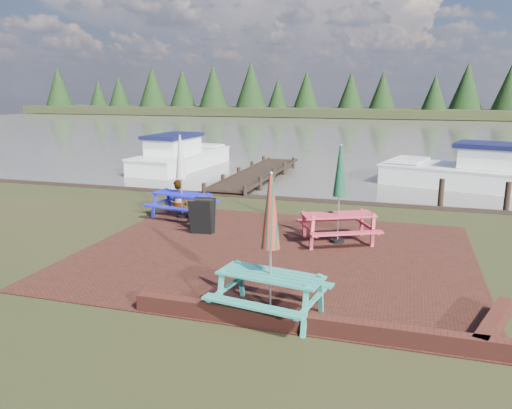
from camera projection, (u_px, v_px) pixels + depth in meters
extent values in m
plane|color=black|center=(263.00, 268.00, 10.78)|extent=(120.00, 120.00, 0.00)
cube|color=#351911|center=(275.00, 254.00, 11.71)|extent=(9.00, 7.50, 0.02)
cube|color=#4C1E16|center=(308.00, 324.00, 7.89)|extent=(6.00, 0.22, 0.30)
cube|color=#4C1E16|center=(493.00, 325.00, 7.85)|extent=(0.82, 1.77, 0.30)
cube|color=#4E4B42|center=(376.00, 132.00, 45.28)|extent=(120.00, 60.00, 0.02)
cube|color=black|center=(389.00, 113.00, 72.20)|extent=(120.00, 10.00, 1.20)
cube|color=teal|center=(270.00, 275.00, 8.38)|extent=(1.86, 0.97, 0.04)
cube|color=teal|center=(252.00, 306.00, 7.86)|extent=(1.79, 0.53, 0.04)
cube|color=teal|center=(286.00, 278.00, 9.03)|extent=(1.79, 0.53, 0.04)
cube|color=teal|center=(231.00, 288.00, 8.79)|extent=(0.33, 1.53, 0.73)
cube|color=teal|center=(313.00, 304.00, 8.13)|extent=(0.33, 1.53, 0.73)
cylinder|color=black|center=(270.00, 312.00, 8.53)|extent=(0.35, 0.35, 0.10)
cylinder|color=#B2B2B7|center=(271.00, 247.00, 8.26)|extent=(0.04, 0.04, 2.46)
cone|color=red|center=(271.00, 212.00, 8.13)|extent=(0.32, 0.32, 1.23)
cube|color=#C03140|center=(338.00, 215.00, 12.40)|extent=(1.90, 1.40, 0.04)
cube|color=#C03140|center=(347.00, 233.00, 11.82)|extent=(1.70, 0.99, 0.04)
cube|color=#C03140|center=(330.00, 219.00, 13.11)|extent=(1.70, 0.99, 0.04)
cube|color=#C03140|center=(308.00, 230.00, 12.37)|extent=(0.75, 1.42, 0.73)
cube|color=#C03140|center=(367.00, 228.00, 12.61)|extent=(0.75, 1.42, 0.73)
cylinder|color=black|center=(337.00, 241.00, 12.56)|extent=(0.36, 0.36, 0.10)
cylinder|color=#B2B2B7|center=(339.00, 195.00, 12.29)|extent=(0.04, 0.04, 2.47)
cone|color=#113F25|center=(340.00, 171.00, 12.16)|extent=(0.32, 0.32, 1.23)
cube|color=#181AB9|center=(182.00, 194.00, 14.90)|extent=(1.87, 1.01, 0.04)
cube|color=#181AB9|center=(168.00, 208.00, 14.39)|extent=(1.79, 0.57, 0.04)
cube|color=#181AB9|center=(195.00, 199.00, 15.54)|extent=(1.79, 0.57, 0.04)
cube|color=#181AB9|center=(162.00, 203.00, 15.33)|extent=(0.37, 1.52, 0.73)
cube|color=#181AB9|center=(203.00, 209.00, 14.63)|extent=(0.37, 1.52, 0.73)
cylinder|color=black|center=(182.00, 216.00, 15.05)|extent=(0.35, 0.35, 0.10)
cylinder|color=#B2B2B7|center=(181.00, 177.00, 14.79)|extent=(0.04, 0.04, 2.46)
cone|color=#BBB6AC|center=(180.00, 158.00, 14.66)|extent=(0.32, 0.32, 1.23)
cube|color=black|center=(200.00, 218.00, 13.09)|extent=(0.61, 0.31, 0.95)
cube|color=black|center=(205.00, 215.00, 13.39)|extent=(0.61, 0.31, 0.95)
cube|color=black|center=(202.00, 200.00, 13.14)|extent=(0.59, 0.12, 0.03)
cube|color=black|center=(259.00, 173.00, 22.46)|extent=(1.60, 9.00, 0.06)
cube|color=black|center=(243.00, 171.00, 22.67)|extent=(0.08, 9.00, 0.08)
cube|color=black|center=(275.00, 172.00, 22.24)|extent=(0.08, 9.00, 0.08)
cylinder|color=black|center=(204.00, 196.00, 18.54)|extent=(0.16, 0.16, 1.00)
cylinder|color=black|center=(245.00, 199.00, 18.09)|extent=(0.16, 0.16, 1.00)
cube|color=white|center=(182.00, 162.00, 25.62)|extent=(2.77, 6.89, 0.96)
cube|color=white|center=(182.00, 153.00, 25.51)|extent=(2.83, 7.03, 0.08)
cube|color=white|center=(173.00, 145.00, 24.67)|extent=(1.86, 2.94, 0.82)
cube|color=#0E1033|center=(173.00, 136.00, 24.57)|extent=(2.07, 3.36, 0.17)
cube|color=white|center=(204.00, 145.00, 27.82)|extent=(2.04, 1.35, 0.10)
cube|color=white|center=(477.00, 181.00, 20.46)|extent=(7.88, 4.49, 0.99)
cube|color=white|center=(478.00, 168.00, 20.34)|extent=(8.04, 4.58, 0.08)
cube|color=white|center=(503.00, 158.00, 19.77)|extent=(3.52, 2.63, 0.85)
cube|color=#0E1033|center=(505.00, 146.00, 19.66)|extent=(4.00, 2.95, 0.18)
cube|color=white|center=(409.00, 160.00, 21.80)|extent=(1.88, 2.48, 0.10)
imported|color=gray|center=(177.00, 180.00, 16.41)|extent=(0.74, 0.62, 1.73)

